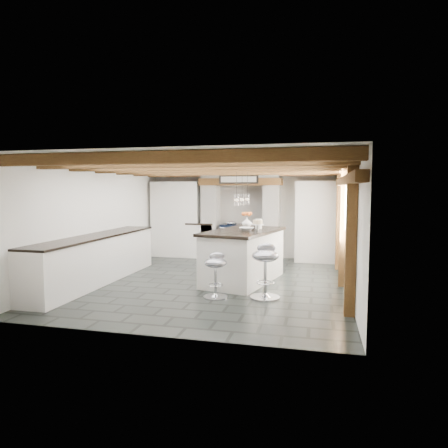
% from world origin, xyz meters
% --- Properties ---
extents(ground, '(6.00, 6.00, 0.00)m').
position_xyz_m(ground, '(0.00, 0.00, 0.00)').
color(ground, black).
rests_on(ground, ground).
extents(room_shell, '(6.00, 6.03, 6.00)m').
position_xyz_m(room_shell, '(-0.61, 1.42, 1.07)').
color(room_shell, white).
rests_on(room_shell, ground).
extents(range_cooker, '(1.00, 0.63, 0.99)m').
position_xyz_m(range_cooker, '(0.00, 2.68, 0.47)').
color(range_cooker, black).
rests_on(range_cooker, ground).
extents(kitchen_island, '(1.49, 2.23, 1.35)m').
position_xyz_m(kitchen_island, '(0.55, 0.16, 0.52)').
color(kitchen_island, white).
rests_on(kitchen_island, ground).
extents(bar_stool_near, '(0.57, 0.57, 0.91)m').
position_xyz_m(bar_stool_near, '(1.13, -0.98, 0.57)').
color(bar_stool_near, silver).
rests_on(bar_stool_near, ground).
extents(bar_stool_far, '(0.48, 0.48, 0.76)m').
position_xyz_m(bar_stool_far, '(0.32, -1.13, 0.47)').
color(bar_stool_far, silver).
rests_on(bar_stool_far, ground).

